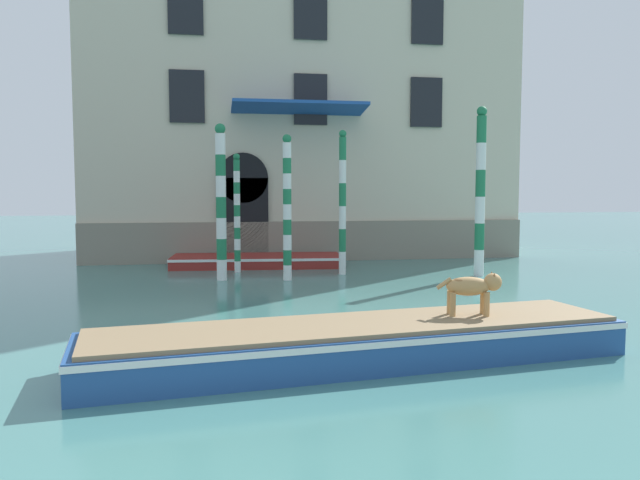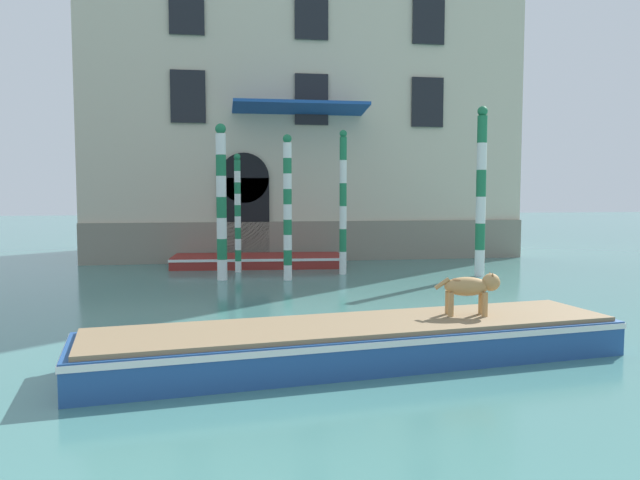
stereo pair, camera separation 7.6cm
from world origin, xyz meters
name	(u,v)px [view 2 (the right image)]	position (x,y,z in m)	size (l,w,h in m)	color
palazzo_left	(299,25)	(3.66, 21.52, 8.52)	(14.97, 7.40, 17.09)	beige
boat_foreground	(358,341)	(2.44, 6.14, 0.29)	(7.73, 2.65, 0.55)	#234C8C
dog_on_deck	(471,287)	(4.17, 6.37, 0.97)	(0.95, 0.38, 0.63)	tan
boat_moored_near_palazzo	(258,260)	(1.78, 17.24, 0.19)	(5.36, 2.20, 0.35)	maroon
mooring_pole_0	(221,202)	(0.66, 14.44, 2.07)	(0.28, 0.28, 4.10)	white
mooring_pole_1	(288,207)	(2.37, 14.15, 1.93)	(0.23, 0.23, 3.83)	white
mooring_pole_2	(238,213)	(1.13, 15.96, 1.73)	(0.19, 0.19, 3.42)	white
mooring_pole_3	(481,191)	(7.69, 14.04, 2.35)	(0.28, 0.28, 4.65)	white
mooring_pole_4	(343,202)	(4.04, 15.05, 2.04)	(0.21, 0.21, 4.05)	white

